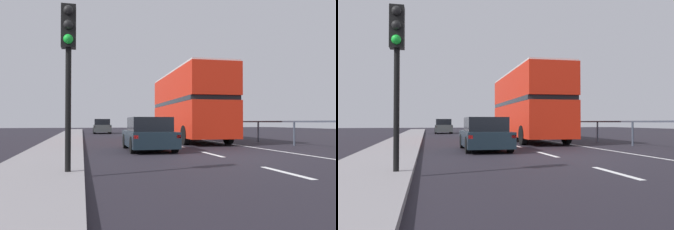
{
  "view_description": "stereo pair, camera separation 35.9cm",
  "coord_description": "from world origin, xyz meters",
  "views": [
    {
      "loc": [
        -4.6,
        -10.86,
        1.18
      ],
      "look_at": [
        -0.16,
        6.51,
        1.55
      ],
      "focal_mm": 36.02,
      "sensor_mm": 36.0,
      "label": 1
    },
    {
      "loc": [
        -4.25,
        -10.94,
        1.18
      ],
      "look_at": [
        -0.16,
        6.51,
        1.55
      ],
      "focal_mm": 36.02,
      "sensor_mm": 36.0,
      "label": 2
    }
  ],
  "objects": [
    {
      "name": "ground_plane",
      "position": [
        0.0,
        0.0,
        -0.05
      ],
      "size": [
        75.69,
        120.0,
        0.1
      ],
      "primitive_type": "cube",
      "color": "black"
    },
    {
      "name": "near_sidewalk_kerb",
      "position": [
        -5.57,
        0.0,
        0.07
      ],
      "size": [
        2.04,
        80.0,
        0.14
      ],
      "primitive_type": "cube",
      "color": "gray",
      "rests_on": "ground"
    },
    {
      "name": "lane_paint_markings",
      "position": [
        1.95,
        8.4,
        0.0
      ],
      "size": [
        3.25,
        46.0,
        0.01
      ],
      "color": "silver",
      "rests_on": "ground"
    },
    {
      "name": "bridge_side_railing",
      "position": [
        5.59,
        9.0,
        0.99
      ],
      "size": [
        0.1,
        42.0,
        1.24
      ],
      "color": "#424B5A",
      "rests_on": "ground"
    },
    {
      "name": "double_decker_bus_red",
      "position": [
        1.84,
        9.08,
        2.27
      ],
      "size": [
        2.95,
        10.27,
        4.23
      ],
      "rotation": [
        0.0,
        0.0,
        -0.04
      ],
      "color": "red",
      "rests_on": "ground"
    },
    {
      "name": "hatchback_car_near",
      "position": [
        -1.92,
        2.88,
        0.66
      ],
      "size": [
        1.88,
        4.06,
        1.37
      ],
      "rotation": [
        0.0,
        0.0,
        -0.02
      ],
      "color": "#18252F",
      "rests_on": "ground"
    },
    {
      "name": "traffic_signal_pole",
      "position": [
        -4.88,
        -3.53,
        2.77
      ],
      "size": [
        0.3,
        0.42,
        3.5
      ],
      "color": "black",
      "rests_on": "near_sidewalk_kerb"
    },
    {
      "name": "sedan_car_ahead",
      "position": [
        -2.61,
        24.46,
        0.7
      ],
      "size": [
        1.83,
        4.21,
        1.48
      ],
      "rotation": [
        0.0,
        0.0,
        -0.02
      ],
      "color": "#444A4A",
      "rests_on": "ground"
    }
  ]
}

